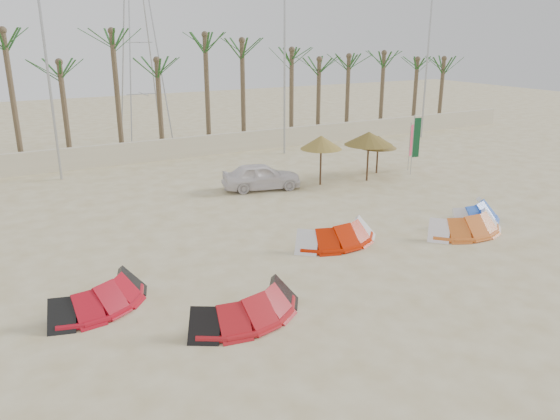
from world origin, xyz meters
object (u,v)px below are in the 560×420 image
parasol_left (321,142)px  kite_red_mid (242,302)px  kite_red_left (98,292)px  parasol_mid (369,138)px  parasol_right (378,142)px  car (261,176)px  kite_orange (460,222)px  kite_blue (471,210)px  kite_red_right (333,231)px

parasol_left → kite_red_mid: bearing=-131.6°
kite_red_left → parasol_mid: bearing=25.9°
parasol_right → car: parasol_right is taller
kite_orange → kite_blue: 1.76m
kite_orange → kite_red_mid: bearing=-169.4°
parasol_mid → car: 6.14m
kite_blue → car: 10.33m
kite_red_right → parasol_right: size_ratio=1.70×
kite_red_mid → car: size_ratio=0.97×
kite_orange → kite_blue: (1.53, 0.86, -0.00)m
kite_red_left → kite_blue: bearing=0.8°
kite_red_mid → parasol_left: size_ratio=1.48×
kite_red_left → parasol_left: parasol_left is taller
kite_red_mid → parasol_left: 14.45m
kite_red_right → car: bearing=83.2°
kite_red_mid → parasol_right: parasol_right is taller
kite_red_right → parasol_left: parasol_left is taller
kite_red_right → parasol_mid: size_ratio=1.37×
kite_blue → parasol_right: parasol_right is taller
parasol_left → kite_blue: bearing=-71.7°
kite_red_right → parasol_left: (4.05, 7.16, 1.84)m
parasol_mid → parasol_right: 1.94m
parasol_left → parasol_mid: 2.72m
kite_red_right → parasol_right: bearing=43.2°
kite_red_left → kite_orange: (14.05, -0.64, 0.00)m
kite_red_right → parasol_right: 11.39m
kite_red_mid → kite_red_right: same height
parasol_left → parasol_right: size_ratio=1.22×
kite_red_mid → kite_blue: (12.12, 2.84, -0.00)m
kite_red_mid → parasol_right: size_ratio=1.80×
kite_red_left → parasol_right: parasol_right is taller
kite_red_right → parasol_mid: bearing=44.7°
kite_red_left → kite_red_right: bearing=6.0°
kite_orange → kite_blue: bearing=29.4°
kite_red_left → parasol_right: 19.29m
kite_blue → car: car is taller
kite_orange → parasol_right: parasol_right is taller
kite_blue → parasol_right: 8.71m
kite_orange → parasol_right: (3.13, 9.31, 1.38)m
parasol_left → parasol_right: 4.26m
parasol_mid → kite_orange: bearing=-101.0°
kite_red_mid → car: (6.40, 11.44, 0.26)m
kite_orange → parasol_left: (-1.07, 8.74, 1.84)m
parasol_right → kite_red_left: bearing=-153.2°
kite_blue → parasol_mid: (0.07, 7.36, 1.90)m
kite_orange → parasol_mid: bearing=79.0°
parasol_right → kite_red_right: bearing=-136.8°
kite_blue → parasol_mid: bearing=89.4°
kite_red_right → parasol_right: parasol_right is taller
car → parasol_left: bearing=-88.9°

